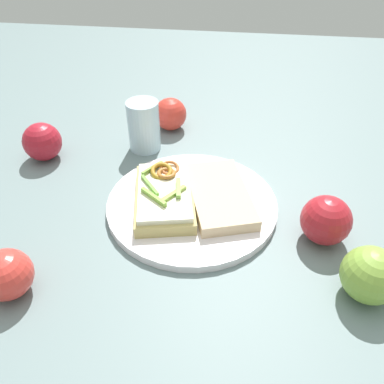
{
  "coord_description": "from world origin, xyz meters",
  "views": [
    {
      "loc": [
        0.07,
        -0.5,
        0.44
      ],
      "look_at": [
        0.0,
        0.0,
        0.03
      ],
      "focal_mm": 36.13,
      "sensor_mm": 36.0,
      "label": 1
    }
  ],
  "objects_px": {
    "apple_4": "(326,220)",
    "drinking_glass": "(144,126)",
    "apple_1": "(170,114)",
    "bread_slice_side": "(219,195)",
    "apple_2": "(42,142)",
    "apple_3": "(7,274)",
    "apple_0": "(371,275)",
    "plate": "(192,204)",
    "sandwich": "(164,194)"
  },
  "relations": [
    {
      "from": "apple_4",
      "to": "drinking_glass",
      "type": "distance_m",
      "value": 0.4
    },
    {
      "from": "apple_1",
      "to": "drinking_glass",
      "type": "bearing_deg",
      "value": -113.76
    },
    {
      "from": "bread_slice_side",
      "to": "apple_2",
      "type": "xyz_separation_m",
      "value": [
        -0.36,
        0.1,
        0.01
      ]
    },
    {
      "from": "apple_3",
      "to": "drinking_glass",
      "type": "distance_m",
      "value": 0.39
    },
    {
      "from": "apple_3",
      "to": "apple_4",
      "type": "height_order",
      "value": "apple_4"
    },
    {
      "from": "apple_0",
      "to": "bread_slice_side",
      "type": "bearing_deg",
      "value": 143.58
    },
    {
      "from": "apple_1",
      "to": "apple_2",
      "type": "distance_m",
      "value": 0.28
    },
    {
      "from": "plate",
      "to": "apple_4",
      "type": "relative_size",
      "value": 3.77
    },
    {
      "from": "sandwich",
      "to": "apple_4",
      "type": "height_order",
      "value": "apple_4"
    },
    {
      "from": "plate",
      "to": "apple_0",
      "type": "xyz_separation_m",
      "value": [
        0.26,
        -0.15,
        0.03
      ]
    },
    {
      "from": "apple_3",
      "to": "apple_0",
      "type": "bearing_deg",
      "value": 7.31
    },
    {
      "from": "plate",
      "to": "apple_1",
      "type": "relative_size",
      "value": 4.04
    },
    {
      "from": "sandwich",
      "to": "apple_2",
      "type": "distance_m",
      "value": 0.29
    },
    {
      "from": "bread_slice_side",
      "to": "apple_4",
      "type": "bearing_deg",
      "value": -126.07
    },
    {
      "from": "drinking_glass",
      "to": "apple_4",
      "type": "bearing_deg",
      "value": -33.55
    },
    {
      "from": "sandwich",
      "to": "drinking_glass",
      "type": "relative_size",
      "value": 1.75
    },
    {
      "from": "apple_2",
      "to": "sandwich",
      "type": "bearing_deg",
      "value": -23.94
    },
    {
      "from": "plate",
      "to": "apple_2",
      "type": "xyz_separation_m",
      "value": [
        -0.31,
        0.11,
        0.03
      ]
    },
    {
      "from": "sandwich",
      "to": "bread_slice_side",
      "type": "height_order",
      "value": "sandwich"
    },
    {
      "from": "bread_slice_side",
      "to": "drinking_glass",
      "type": "distance_m",
      "value": 0.24
    },
    {
      "from": "apple_1",
      "to": "apple_3",
      "type": "distance_m",
      "value": 0.49
    },
    {
      "from": "drinking_glass",
      "to": "apple_1",
      "type": "bearing_deg",
      "value": 66.24
    },
    {
      "from": "sandwich",
      "to": "apple_3",
      "type": "bearing_deg",
      "value": 126.62
    },
    {
      "from": "apple_1",
      "to": "apple_2",
      "type": "height_order",
      "value": "apple_2"
    },
    {
      "from": "sandwich",
      "to": "apple_1",
      "type": "height_order",
      "value": "apple_1"
    },
    {
      "from": "bread_slice_side",
      "to": "drinking_glass",
      "type": "bearing_deg",
      "value": 27.65
    },
    {
      "from": "bread_slice_side",
      "to": "apple_0",
      "type": "distance_m",
      "value": 0.26
    },
    {
      "from": "plate",
      "to": "apple_1",
      "type": "bearing_deg",
      "value": 107.74
    },
    {
      "from": "apple_1",
      "to": "apple_3",
      "type": "height_order",
      "value": "apple_1"
    },
    {
      "from": "plate",
      "to": "apple_4",
      "type": "distance_m",
      "value": 0.22
    },
    {
      "from": "plate",
      "to": "drinking_glass",
      "type": "height_order",
      "value": "drinking_glass"
    },
    {
      "from": "bread_slice_side",
      "to": "apple_2",
      "type": "bearing_deg",
      "value": 56.53
    },
    {
      "from": "plate",
      "to": "apple_0",
      "type": "relative_size",
      "value": 3.74
    },
    {
      "from": "sandwich",
      "to": "apple_2",
      "type": "height_order",
      "value": "apple_2"
    },
    {
      "from": "apple_4",
      "to": "drinking_glass",
      "type": "xyz_separation_m",
      "value": [
        -0.33,
        0.22,
        0.01
      ]
    },
    {
      "from": "bread_slice_side",
      "to": "apple_1",
      "type": "distance_m",
      "value": 0.29
    },
    {
      "from": "apple_1",
      "to": "drinking_glass",
      "type": "relative_size",
      "value": 0.69
    },
    {
      "from": "bread_slice_side",
      "to": "apple_0",
      "type": "xyz_separation_m",
      "value": [
        0.21,
        -0.16,
        0.01
      ]
    },
    {
      "from": "apple_0",
      "to": "apple_1",
      "type": "height_order",
      "value": "apple_0"
    },
    {
      "from": "apple_0",
      "to": "apple_1",
      "type": "bearing_deg",
      "value": 129.73
    },
    {
      "from": "apple_3",
      "to": "sandwich",
      "type": "bearing_deg",
      "value": 48.85
    },
    {
      "from": "bread_slice_side",
      "to": "apple_4",
      "type": "xyz_separation_m",
      "value": [
        0.17,
        -0.06,
        0.01
      ]
    },
    {
      "from": "apple_1",
      "to": "drinking_glass",
      "type": "distance_m",
      "value": 0.1
    },
    {
      "from": "sandwich",
      "to": "apple_2",
      "type": "xyz_separation_m",
      "value": [
        -0.27,
        0.12,
        0.01
      ]
    },
    {
      "from": "apple_2",
      "to": "plate",
      "type": "bearing_deg",
      "value": -19.58
    },
    {
      "from": "plate",
      "to": "sandwich",
      "type": "distance_m",
      "value": 0.05
    },
    {
      "from": "apple_4",
      "to": "sandwich",
      "type": "bearing_deg",
      "value": 171.57
    },
    {
      "from": "apple_3",
      "to": "drinking_glass",
      "type": "bearing_deg",
      "value": 75.81
    },
    {
      "from": "apple_2",
      "to": "apple_3",
      "type": "height_order",
      "value": "apple_2"
    },
    {
      "from": "apple_4",
      "to": "apple_1",
      "type": "bearing_deg",
      "value": 133.75
    }
  ]
}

